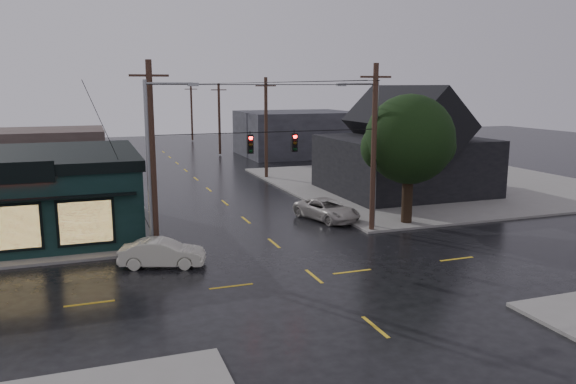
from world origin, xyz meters
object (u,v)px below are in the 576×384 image
object	(u,v)px
corner_tree	(409,140)
utility_pole_ne	(371,231)
utility_pole_nw	(157,252)
sedan_cream	(162,253)
suv_silver	(327,210)

from	to	relation	value
corner_tree	utility_pole_ne	xyz separation A→B (m)	(-3.01, -0.90, -5.49)
utility_pole_nw	sedan_cream	world-z (taller)	utility_pole_nw
suv_silver	sedan_cream	bearing A→B (deg)	-168.30
utility_pole_ne	sedan_cream	xyz separation A→B (m)	(-13.02, -2.57, 0.69)
corner_tree	suv_silver	distance (m)	7.08
utility_pole_ne	suv_silver	size ratio (longest dim) A/B	2.02
utility_pole_nw	sedan_cream	size ratio (longest dim) A/B	2.44
suv_silver	utility_pole_ne	bearing A→B (deg)	-86.92
utility_pole_ne	suv_silver	bearing A→B (deg)	109.86
corner_tree	sedan_cream	size ratio (longest dim) A/B	1.97
utility_pole_nw	utility_pole_ne	world-z (taller)	same
utility_pole_nw	sedan_cream	distance (m)	2.66
corner_tree	sedan_cream	distance (m)	17.08
corner_tree	sedan_cream	xyz separation A→B (m)	(-16.02, -3.47, -4.80)
corner_tree	utility_pole_nw	world-z (taller)	corner_tree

